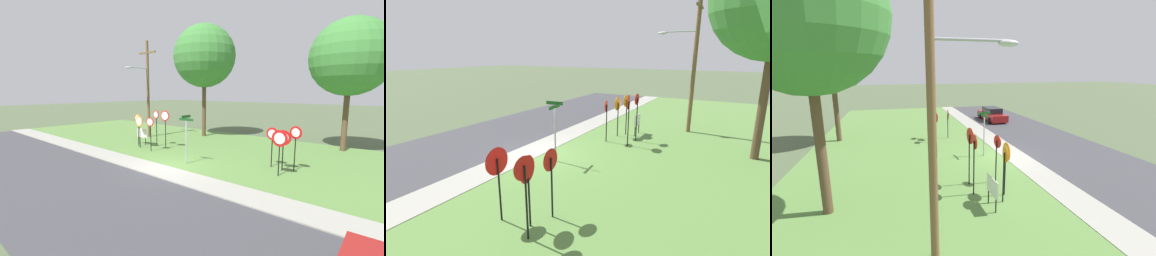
# 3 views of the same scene
# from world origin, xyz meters

# --- Properties ---
(ground_plane) EXTENTS (160.00, 160.00, 0.00)m
(ground_plane) POSITION_xyz_m (0.00, 0.00, 0.00)
(ground_plane) COLOR #4C5B3D
(road_asphalt) EXTENTS (44.00, 6.40, 0.01)m
(road_asphalt) POSITION_xyz_m (0.00, -4.80, 0.01)
(road_asphalt) COLOR #3D3D42
(road_asphalt) RESTS_ON ground_plane
(sidewalk_strip) EXTENTS (44.00, 1.60, 0.06)m
(sidewalk_strip) POSITION_xyz_m (0.00, -0.80, 0.03)
(sidewalk_strip) COLOR #99968C
(sidewalk_strip) RESTS_ON ground_plane
(grass_median) EXTENTS (44.00, 12.00, 0.04)m
(grass_median) POSITION_xyz_m (0.00, 6.00, 0.02)
(grass_median) COLOR #567F3D
(grass_median) RESTS_ON ground_plane
(stop_sign_near_left) EXTENTS (0.62, 0.10, 2.68)m
(stop_sign_near_left) POSITION_xyz_m (-4.57, 3.20, 1.95)
(stop_sign_near_left) COLOR black
(stop_sign_near_left) RESTS_ON grass_median
(stop_sign_near_right) EXTENTS (0.79, 0.10, 2.35)m
(stop_sign_near_right) POSITION_xyz_m (-4.95, 1.92, 1.75)
(stop_sign_near_right) COLOR black
(stop_sign_near_right) RESTS_ON grass_median
(stop_sign_far_left) EXTENTS (0.61, 0.13, 2.33)m
(stop_sign_far_left) POSITION_xyz_m (-3.60, 1.79, 1.70)
(stop_sign_far_left) COLOR black
(stop_sign_far_left) RESTS_ON grass_median
(stop_sign_far_center) EXTENTS (0.71, 0.12, 2.42)m
(stop_sign_far_center) POSITION_xyz_m (-5.52, 2.23, 1.79)
(stop_sign_far_center) COLOR black
(stop_sign_far_center) RESTS_ON grass_median
(stop_sign_far_right) EXTENTS (0.75, 0.14, 2.74)m
(stop_sign_far_right) POSITION_xyz_m (-3.50, 3.09, 2.04)
(stop_sign_far_right) COLOR black
(stop_sign_far_right) RESTS_ON grass_median
(yield_sign_near_left) EXTENTS (0.79, 0.14, 2.13)m
(yield_sign_near_left) POSITION_xyz_m (5.00, 3.31, 1.61)
(yield_sign_near_left) COLOR black
(yield_sign_near_left) RESTS_ON grass_median
(yield_sign_near_right) EXTENTS (0.66, 0.15, 2.35)m
(yield_sign_near_right) POSITION_xyz_m (5.50, 3.64, 1.78)
(yield_sign_near_right) COLOR black
(yield_sign_near_right) RESTS_ON grass_median
(yield_sign_far_left) EXTENTS (0.68, 0.10, 2.17)m
(yield_sign_far_left) POSITION_xyz_m (4.29, 3.59, 1.64)
(yield_sign_far_left) COLOR black
(yield_sign_far_left) RESTS_ON grass_median
(yield_sign_far_right) EXTENTS (0.82, 0.12, 2.26)m
(yield_sign_far_right) POSITION_xyz_m (5.18, 2.37, 1.72)
(yield_sign_far_right) COLOR black
(yield_sign_far_right) RESTS_ON grass_median
(street_name_post) EXTENTS (0.96, 0.81, 2.78)m
(street_name_post) POSITION_xyz_m (0.34, 1.07, 1.70)
(street_name_post) COLOR #9EA0A8
(street_name_post) RESTS_ON grass_median
(utility_pole) EXTENTS (2.10, 2.45, 8.43)m
(utility_pole) POSITION_xyz_m (-8.12, 5.28, 4.61)
(utility_pole) COLOR brown
(utility_pole) RESTS_ON grass_median
(notice_board) EXTENTS (1.10, 0.07, 1.25)m
(notice_board) POSITION_xyz_m (-5.85, 2.85, 0.87)
(notice_board) COLOR black
(notice_board) RESTS_ON grass_median
(oak_tree_left) EXTENTS (5.53, 5.53, 9.96)m
(oak_tree_left) POSITION_xyz_m (-4.58, 9.02, 7.21)
(oak_tree_left) COLOR brown
(oak_tree_left) RESTS_ON grass_median
(oak_tree_right) EXTENTS (5.13, 5.13, 8.90)m
(oak_tree_right) POSITION_xyz_m (6.46, 10.55, 6.36)
(oak_tree_right) COLOR brown
(oak_tree_right) RESTS_ON grass_median
(parked_sedan_distant) EXTENTS (4.61, 1.98, 1.39)m
(parked_sedan_distant) POSITION_xyz_m (11.26, -3.58, 0.65)
(parked_sedan_distant) COLOR maroon
(parked_sedan_distant) RESTS_ON road_asphalt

